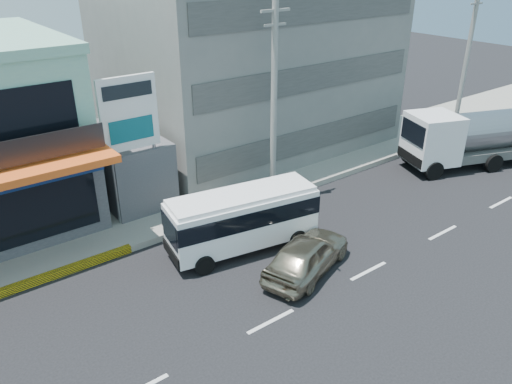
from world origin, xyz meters
The scene contains 11 objects.
ground centered at (0.00, 0.00, 0.00)m, with size 120.00×120.00×0.00m, color black.
sidewalk centered at (5.00, 9.50, 0.15)m, with size 70.00×5.00×0.30m, color gray.
concrete_building centered at (10.00, 15.00, 7.00)m, with size 16.00×12.00×14.00m, color gray.
gap_structure centered at (0.00, 12.00, 1.75)m, with size 3.00×6.00×3.50m, color #3F3E43.
satellite_dish centered at (0.00, 11.00, 3.58)m, with size 1.50×1.50×0.15m, color slate.
billboard centered at (-0.50, 9.20, 4.93)m, with size 2.60×0.18×6.90m.
utility_pole_near centered at (6.00, 7.40, 5.15)m, with size 1.60×0.30×10.00m.
utility_pole_far centered at (22.00, 7.40, 5.15)m, with size 1.60×0.30×10.00m.
minibus centered at (1.97, 4.41, 1.58)m, with size 6.58×3.07×2.65m.
sedan centered at (3.00, 1.50, 0.79)m, with size 1.86×4.62×1.58m, color tan.
tanker_truck centered at (17.93, 3.88, 1.80)m, with size 8.81×5.33×3.35m.
Camera 1 is at (-8.57, -10.50, 11.58)m, focal length 35.00 mm.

